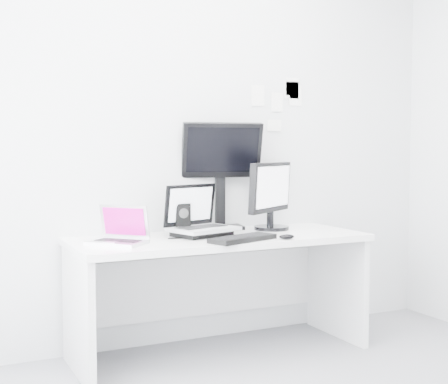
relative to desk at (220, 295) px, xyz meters
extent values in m
plane|color=silver|center=(0.00, 0.35, 0.99)|extent=(3.60, 0.00, 3.60)
cube|color=white|center=(0.00, 0.00, 0.00)|extent=(1.80, 0.70, 0.73)
cube|color=silver|center=(-0.66, -0.05, 0.48)|extent=(0.37, 0.38, 0.23)
cube|color=black|center=(-0.18, 0.17, 0.46)|extent=(0.11, 0.11, 0.19)
cube|color=#AAADB2|center=(-0.09, 0.05, 0.53)|extent=(0.46, 0.40, 0.32)
cube|color=black|center=(0.16, 0.31, 0.73)|extent=(0.56, 0.28, 0.72)
cube|color=black|center=(0.44, 0.13, 0.59)|extent=(0.54, 0.47, 0.46)
cube|color=black|center=(0.03, -0.24, 0.38)|extent=(0.45, 0.29, 0.03)
ellipsoid|color=black|center=(0.30, -0.30, 0.38)|extent=(0.10, 0.08, 0.03)
cube|color=white|center=(0.45, 0.34, 1.26)|extent=(0.10, 0.00, 0.14)
cube|color=white|center=(0.60, 0.34, 1.22)|extent=(0.09, 0.00, 0.13)
cube|color=white|center=(0.75, 0.34, 1.26)|extent=(0.10, 0.00, 0.14)
cube|color=white|center=(0.58, 0.34, 1.05)|extent=(0.11, 0.00, 0.08)
cube|color=white|center=(0.72, 0.34, 1.33)|extent=(0.11, 0.00, 0.12)
cube|color=white|center=(0.72, 0.34, 1.30)|extent=(0.11, 0.00, 0.12)
camera|label=1|loc=(-1.66, -3.50, 0.91)|focal=51.47mm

